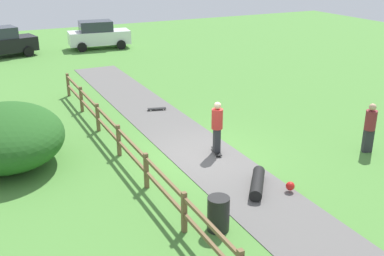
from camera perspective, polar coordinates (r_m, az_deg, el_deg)
The scene contains 11 objects.
ground_plane at distance 15.99m, azimuth 1.53°, elevation -3.33°, with size 60.00×60.00×0.00m, color #4C8438.
asphalt_path at distance 15.99m, azimuth 1.53°, elevation -3.30°, with size 2.40×28.00×0.02m, color #605E5B.
wooden_fence at distance 14.78m, azimuth -7.41°, elevation -2.79°, with size 0.12×18.12×1.10m.
bush_large at distance 16.15m, azimuth -21.70°, elevation -0.91°, with size 3.64×4.37×1.94m, color #23561E.
trash_bin at distance 11.79m, azimuth 3.23°, elevation -10.40°, with size 0.56×0.56×0.90m, color black.
skater_riding at distance 15.73m, azimuth 3.07°, elevation 0.36°, with size 0.47×0.82×1.84m.
skater_fallen at distance 13.85m, azimuth 8.27°, elevation -6.69°, with size 1.52×1.53×0.36m.
skateboard_loose at distance 20.42m, azimuth -4.31°, elevation 2.38°, with size 0.82×0.39×0.08m.
bystander_maroon at distance 17.01m, azimuth 20.88°, elevation 0.28°, with size 0.49×0.49×1.75m.
parked_car_white at distance 34.10m, azimuth -11.35°, elevation 11.09°, with size 4.36×2.35×1.92m.
parked_car_black at distance 33.03m, azimuth -22.26°, elevation 9.65°, with size 4.45×2.61×1.92m.
Camera 1 is at (-6.84, -12.86, 6.58)m, focal length 43.74 mm.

